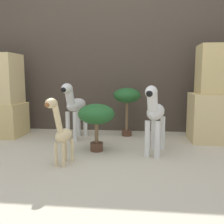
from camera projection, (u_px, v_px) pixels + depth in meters
ground_plane at (82, 174)px, 2.01m from camera, size 14.00×14.00×0.00m
wall_back at (108, 49)px, 3.50m from camera, size 6.40×0.08×2.20m
rock_pillar_right at (221, 99)px, 2.97m from camera, size 0.67×0.45×1.09m
zebra_right at (155, 113)px, 2.47m from camera, size 0.25×0.56×0.67m
zebra_left at (75, 106)px, 3.06m from camera, size 0.23×0.56×0.67m
giraffe_figurine at (61, 130)px, 2.17m from camera, size 0.17×0.38×0.58m
potted_palm_front at (96, 116)px, 2.59m from camera, size 0.36×0.36×0.48m
potted_palm_back at (127, 98)px, 3.23m from camera, size 0.33×0.33×0.60m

